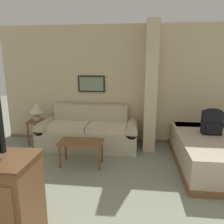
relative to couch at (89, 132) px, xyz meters
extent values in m
cube|color=#CCB78E|center=(1.27, 0.48, 0.98)|extent=(6.69, 0.12, 2.60)
cube|color=#70644E|center=(1.27, 0.41, -0.29)|extent=(6.69, 0.02, 0.06)
cube|color=black|center=(0.00, 0.40, 1.01)|extent=(0.61, 0.02, 0.37)
cube|color=gray|center=(0.00, 0.39, 1.01)|extent=(0.54, 0.01, 0.30)
cube|color=#CCB78E|center=(1.29, 0.12, 0.98)|extent=(0.24, 0.60, 2.60)
cube|color=#B7AD8E|center=(0.00, -0.04, -0.11)|extent=(1.66, 0.84, 0.43)
cube|color=#B7AD8E|center=(0.00, 0.28, 0.33)|extent=(1.66, 0.20, 0.45)
cube|color=#B7AD8E|center=(-0.94, -0.04, -0.11)|extent=(0.21, 0.84, 0.43)
cylinder|color=#B7AD8E|center=(-0.94, -0.04, 0.16)|extent=(0.23, 0.84, 0.23)
cube|color=#B7AD8E|center=(0.94, -0.04, -0.11)|extent=(0.21, 0.84, 0.43)
cylinder|color=#B7AD8E|center=(0.94, -0.04, 0.16)|extent=(0.23, 0.84, 0.23)
cube|color=beige|center=(-0.42, -0.09, 0.16)|extent=(0.81, 0.60, 0.10)
cube|color=beige|center=(0.42, -0.09, 0.16)|extent=(0.81, 0.60, 0.10)
cube|color=brown|center=(0.06, -0.89, 0.11)|extent=(0.78, 0.40, 0.04)
cylinder|color=brown|center=(-0.28, -1.05, -0.11)|extent=(0.04, 0.04, 0.42)
cylinder|color=brown|center=(0.41, -1.05, -0.11)|extent=(0.04, 0.04, 0.42)
cylinder|color=brown|center=(-0.28, -0.73, -0.11)|extent=(0.04, 0.04, 0.42)
cylinder|color=brown|center=(0.41, -0.73, -0.11)|extent=(0.04, 0.04, 0.42)
cube|color=brown|center=(-1.17, 0.05, 0.20)|extent=(0.38, 0.38, 0.04)
cylinder|color=brown|center=(-1.33, -0.11, -0.07)|extent=(0.04, 0.04, 0.51)
cylinder|color=brown|center=(-1.01, -0.11, -0.07)|extent=(0.04, 0.04, 0.51)
cylinder|color=brown|center=(-1.33, 0.21, -0.07)|extent=(0.04, 0.04, 0.51)
cylinder|color=brown|center=(-1.01, 0.21, -0.07)|extent=(0.04, 0.04, 0.51)
cylinder|color=tan|center=(-1.17, 0.05, 0.27)|extent=(0.17, 0.17, 0.10)
cylinder|color=tan|center=(-1.17, 0.05, 0.36)|extent=(0.02, 0.02, 0.08)
cone|color=beige|center=(-1.17, 0.05, 0.52)|extent=(0.31, 0.31, 0.24)
cube|color=white|center=(2.63, 0.12, 0.16)|extent=(1.58, 0.36, 0.10)
cube|color=black|center=(2.38, -0.47, 0.43)|extent=(0.33, 0.17, 0.43)
cube|color=black|center=(2.38, -0.57, 0.34)|extent=(0.25, 0.03, 0.19)
ellipsoid|color=black|center=(2.38, -0.47, 0.64)|extent=(0.32, 0.16, 0.10)
camera|label=1|loc=(1.02, -4.44, 1.51)|focal=35.00mm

